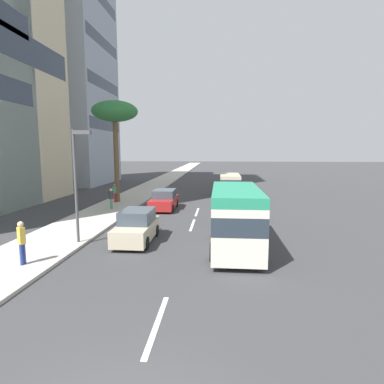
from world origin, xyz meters
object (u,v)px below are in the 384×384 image
street_lamp (77,172)px  palm_tree (115,114)px  pedestrian_by_tree (111,198)px  pedestrian_mid_block (115,192)px  car_third (137,227)px  van_lead (230,184)px  minibus_second (235,216)px  car_fifth (164,200)px  car_fourth (229,180)px  pedestrian_near_lamp (22,241)px

street_lamp → palm_tree: bearing=9.8°
pedestrian_by_tree → street_lamp: bearing=48.9°
pedestrian_mid_block → car_third: bearing=115.2°
van_lead → car_third: 18.16m
minibus_second → pedestrian_by_tree: (9.17, 9.47, -0.60)m
van_lead → car_fifth: (-8.02, 5.64, -0.56)m
car_fourth → street_lamp: size_ratio=0.77×
car_fourth → minibus_second: bearing=178.8°
car_fourth → palm_tree: 19.92m
minibus_second → street_lamp: 8.20m
van_lead → car_fifth: size_ratio=1.27×
minibus_second → car_third: bearing=80.3°
car_fifth → street_lamp: 10.88m
pedestrian_by_tree → street_lamp: size_ratio=0.29×
car_fifth → pedestrian_near_lamp: (-13.43, 3.58, 0.41)m
van_lead → minibus_second: 18.19m
pedestrian_mid_block → palm_tree: 7.00m
car_third → pedestrian_mid_block: 12.55m
van_lead → pedestrian_by_tree: size_ratio=3.26×
pedestrian_near_lamp → pedestrian_by_tree: (12.45, 0.56, -0.11)m
car_fifth → pedestrian_by_tree: (-0.99, 4.15, 0.30)m
car_fourth → car_fifth: 18.64m
van_lead → pedestrian_mid_block: size_ratio=3.17×
car_fourth → pedestrian_mid_block: size_ratio=2.59×
street_lamp → pedestrian_mid_block: bearing=10.7°
minibus_second → car_fourth: size_ratio=1.46×
pedestrian_near_lamp → pedestrian_mid_block: bearing=-49.1°
palm_tree → street_lamp: (-12.70, -2.20, -4.31)m
car_fifth → palm_tree: 9.13m
car_fourth → car_fifth: (-17.68, 5.91, 0.02)m
car_fourth → pedestrian_near_lamp: size_ratio=2.41×
car_third → car_fifth: car_third is taller
pedestrian_near_lamp → pedestrian_by_tree: bearing=-51.4°
car_third → street_lamp: size_ratio=0.70×
palm_tree → pedestrian_near_lamp: bearing=-175.6°
van_lead → palm_tree: size_ratio=0.60×
car_fourth → street_lamp: (-27.80, 8.51, 3.03)m
pedestrian_near_lamp → palm_tree: (16.01, 1.22, 6.91)m
car_fifth → street_lamp: street_lamp is taller
minibus_second → car_third: minibus_second is taller
palm_tree → minibus_second: bearing=-141.5°
car_third → palm_tree: (11.85, 4.95, 7.29)m
palm_tree → car_fourth: bearing=-35.3°
palm_tree → street_lamp: palm_tree is taller
car_third → pedestrian_by_tree: size_ratio=2.43×
van_lead → car_fourth: (9.66, -0.26, -0.58)m
pedestrian_by_tree → palm_tree: (3.56, 0.66, 7.02)m
car_third → street_lamp: (-0.85, 2.75, 2.97)m
car_fifth → minibus_second: bearing=27.6°
palm_tree → van_lead: bearing=-62.5°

